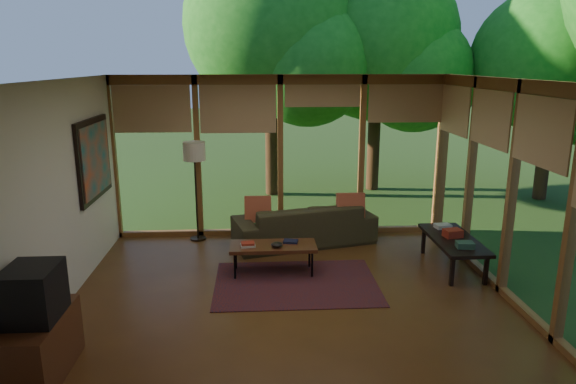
{
  "coord_description": "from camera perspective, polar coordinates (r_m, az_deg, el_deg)",
  "views": [
    {
      "loc": [
        -0.38,
        -5.97,
        2.9
      ],
      "look_at": [
        0.02,
        0.7,
        1.2
      ],
      "focal_mm": 32.0,
      "sensor_mm": 36.0,
      "label": 1
    }
  ],
  "objects": [
    {
      "name": "floor",
      "position": [
        6.64,
        0.2,
        -11.58
      ],
      "size": [
        5.5,
        5.5,
        0.0
      ],
      "primitive_type": "plane",
      "color": "brown",
      "rests_on": "ground"
    },
    {
      "name": "ceiling",
      "position": [
        5.98,
        0.22,
        12.38
      ],
      "size": [
        5.5,
        5.5,
        0.0
      ],
      "primitive_type": "plane",
      "rotation": [
        3.14,
        0.0,
        0.0
      ],
      "color": "white",
      "rests_on": "ground"
    },
    {
      "name": "wall_left",
      "position": [
        6.6,
        -24.35,
        -0.57
      ],
      "size": [
        0.04,
        5.0,
        2.7
      ],
      "primitive_type": "cube",
      "color": "silver",
      "rests_on": "ground"
    },
    {
      "name": "wall_front",
      "position": [
        3.81,
        2.62,
        -9.68
      ],
      "size": [
        5.5,
        0.04,
        2.7
      ],
      "primitive_type": "cube",
      "color": "silver",
      "rests_on": "ground"
    },
    {
      "name": "window_wall_back",
      "position": [
        8.61,
        -0.85,
        3.93
      ],
      "size": [
        5.5,
        0.12,
        2.7
      ],
      "primitive_type": "cube",
      "color": "brown",
      "rests_on": "ground"
    },
    {
      "name": "window_wall_right",
      "position": [
        6.91,
        23.6,
        0.12
      ],
      "size": [
        0.12,
        5.0,
        2.7
      ],
      "primitive_type": "cube",
      "color": "brown",
      "rests_on": "ground"
    },
    {
      "name": "exterior_lawn",
      "position": [
        16.54,
        27.1,
        2.58
      ],
      "size": [
        40.0,
        40.0,
        0.0
      ],
      "primitive_type": "plane",
      "color": "#294D1C",
      "rests_on": "ground"
    },
    {
      "name": "tree_nw",
      "position": [
        11.34,
        -1.94,
        18.01
      ],
      "size": [
        3.68,
        3.68,
        5.49
      ],
      "color": "#3E2816",
      "rests_on": "ground"
    },
    {
      "name": "tree_ne",
      "position": [
        11.96,
        9.89,
        16.28
      ],
      "size": [
        3.55,
        3.55,
        5.14
      ],
      "color": "#3E2816",
      "rests_on": "ground"
    },
    {
      "name": "tree_far",
      "position": [
        12.03,
        26.54,
        12.66
      ],
      "size": [
        2.98,
        2.98,
        4.36
      ],
      "color": "#3E2816",
      "rests_on": "ground"
    },
    {
      "name": "rug",
      "position": [
        7.01,
        0.9,
        -10.1
      ],
      "size": [
        2.17,
        1.54,
        0.01
      ],
      "primitive_type": "cube",
      "color": "maroon",
      "rests_on": "floor"
    },
    {
      "name": "sofa",
      "position": [
        8.4,
        1.79,
        -3.52
      ],
      "size": [
        2.41,
        1.43,
        0.66
      ],
      "primitive_type": "imported",
      "rotation": [
        0.0,
        0.0,
        3.4
      ],
      "color": "#3B351D",
      "rests_on": "floor"
    },
    {
      "name": "pillow_left",
      "position": [
        8.24,
        -3.36,
        -1.98
      ],
      "size": [
        0.43,
        0.23,
        0.45
      ],
      "primitive_type": "cube",
      "rotation": [
        -0.21,
        0.0,
        0.0
      ],
      "color": "maroon",
      "rests_on": "sofa"
    },
    {
      "name": "pillow_right",
      "position": [
        8.37,
        6.96,
        -1.71
      ],
      "size": [
        0.45,
        0.24,
        0.47
      ],
      "primitive_type": "cube",
      "rotation": [
        -0.21,
        0.0,
        0.0
      ],
      "color": "maroon",
      "rests_on": "sofa"
    },
    {
      "name": "ct_book_lower",
      "position": [
        7.13,
        -4.48,
        -5.94
      ],
      "size": [
        0.21,
        0.17,
        0.03
      ],
      "primitive_type": "cube",
      "rotation": [
        0.0,
        0.0,
        0.12
      ],
      "color": "#BDB7AB",
      "rests_on": "coffee_table"
    },
    {
      "name": "ct_book_upper",
      "position": [
        7.12,
        -4.49,
        -5.71
      ],
      "size": [
        0.19,
        0.15,
        0.03
      ],
      "primitive_type": "cube",
      "rotation": [
        0.0,
        0.0,
        0.1
      ],
      "color": "maroon",
      "rests_on": "coffee_table"
    },
    {
      "name": "ct_book_side",
      "position": [
        7.26,
        0.29,
        -5.5
      ],
      "size": [
        0.23,
        0.19,
        0.03
      ],
      "primitive_type": "cube",
      "rotation": [
        0.0,
        0.0,
        -0.2
      ],
      "color": "black",
      "rests_on": "coffee_table"
    },
    {
      "name": "ct_bowl",
      "position": [
        7.08,
        -1.24,
        -5.87
      ],
      "size": [
        0.16,
        0.16,
        0.07
      ],
      "primitive_type": "ellipsoid",
      "color": "black",
      "rests_on": "coffee_table"
    },
    {
      "name": "media_cabinet",
      "position": [
        5.55,
        -26.04,
        -15.21
      ],
      "size": [
        0.5,
        1.0,
        0.6
      ],
      "primitive_type": "cube",
      "color": "#5A2C18",
      "rests_on": "floor"
    },
    {
      "name": "television",
      "position": [
        5.31,
        -26.49,
        -10.01
      ],
      "size": [
        0.45,
        0.55,
        0.5
      ],
      "primitive_type": "cube",
      "color": "black",
      "rests_on": "media_cabinet"
    },
    {
      "name": "console_book_a",
      "position": [
        7.36,
        19.07,
        -5.58
      ],
      "size": [
        0.24,
        0.19,
        0.08
      ],
      "primitive_type": "cube",
      "rotation": [
        0.0,
        0.0,
        -0.12
      ],
      "color": "#2D4E3E",
      "rests_on": "side_console"
    },
    {
      "name": "console_book_b",
      "position": [
        7.75,
        17.84,
        -4.37
      ],
      "size": [
        0.28,
        0.23,
        0.11
      ],
      "primitive_type": "cube",
      "rotation": [
        0.0,
        0.0,
        0.2
      ],
      "color": "maroon",
      "rests_on": "side_console"
    },
    {
      "name": "console_book_c",
      "position": [
        8.11,
        16.82,
        -3.65
      ],
      "size": [
        0.25,
        0.2,
        0.06
      ],
      "primitive_type": "cube",
      "rotation": [
        0.0,
        0.0,
        0.15
      ],
      "color": "#BDB7AB",
      "rests_on": "side_console"
    },
    {
      "name": "floor_lamp",
      "position": [
        8.43,
        -10.36,
        3.85
      ],
      "size": [
        0.36,
        0.36,
        1.65
      ],
      "color": "black",
      "rests_on": "floor"
    },
    {
      "name": "coffee_table",
      "position": [
        7.19,
        -1.67,
        -6.13
      ],
      "size": [
        1.2,
        0.5,
        0.43
      ],
      "color": "#5A2C18",
      "rests_on": "floor"
    },
    {
      "name": "side_console",
      "position": [
        7.74,
        17.91,
        -5.2
      ],
      "size": [
        0.6,
        1.4,
        0.46
      ],
      "color": "black",
      "rests_on": "floor"
    },
    {
      "name": "wall_painting",
      "position": [
        7.84,
        -20.71,
        3.46
      ],
      "size": [
        0.06,
        1.35,
        1.15
      ],
      "color": "black",
      "rests_on": "wall_left"
    }
  ]
}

